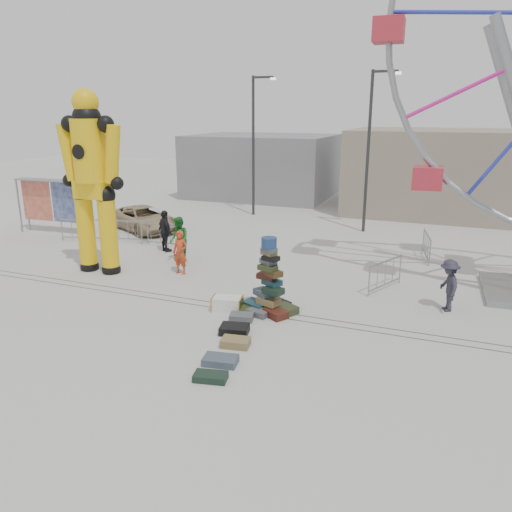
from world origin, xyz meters
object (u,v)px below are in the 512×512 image
at_px(lamp_post_right, 370,144).
at_px(barricade_dummy_a, 82,230).
at_px(barricade_dummy_b, 128,231).
at_px(pedestrian_black, 165,231).
at_px(pedestrian_grey, 448,285).
at_px(banner_scaffold, 51,193).
at_px(barricade_wheel_back, 426,247).
at_px(pedestrian_red, 180,253).
at_px(crash_test_dummy, 92,176).
at_px(steamer_trunk, 227,304).
at_px(suitcase_tower, 269,291).
at_px(barricade_dummy_c, 160,235).
at_px(parked_suv, 143,219).
at_px(pedestrian_green, 179,240).
at_px(barricade_wheel_front, 385,275).
at_px(lamp_post_left, 255,139).

distance_m(lamp_post_right, barricade_dummy_a, 14.83).
bearing_deg(barricade_dummy_b, pedestrian_black, -26.58).
bearing_deg(pedestrian_grey, banner_scaffold, -120.18).
height_order(barricade_wheel_back, pedestrian_red, pedestrian_red).
bearing_deg(lamp_post_right, barricade_dummy_a, -150.62).
xyz_separation_m(crash_test_dummy, pedestrian_red, (3.11, 0.88, -2.88)).
relative_size(banner_scaffold, pedestrian_grey, 2.32).
height_order(lamp_post_right, steamer_trunk, lamp_post_right).
distance_m(suitcase_tower, barricade_dummy_b, 10.76).
xyz_separation_m(barricade_dummy_c, parked_suv, (-2.55, 2.48, 0.08)).
bearing_deg(barricade_wheel_back, pedestrian_green, -76.73).
bearing_deg(barricade_wheel_back, barricade_wheel_front, -24.69).
distance_m(suitcase_tower, pedestrian_grey, 5.61).
height_order(crash_test_dummy, pedestrian_green, crash_test_dummy).
bearing_deg(crash_test_dummy, pedestrian_green, 43.97).
bearing_deg(barricade_dummy_a, barricade_wheel_front, -21.89).
distance_m(lamp_post_left, pedestrian_grey, 16.75).
xyz_separation_m(barricade_dummy_c, barricade_wheel_front, (10.51, -2.20, 0.00)).
bearing_deg(barricade_wheel_back, pedestrian_red, -68.17).
xyz_separation_m(barricade_dummy_c, pedestrian_green, (2.11, -1.91, 0.41)).
bearing_deg(crash_test_dummy, lamp_post_left, 83.00).
relative_size(barricade_dummy_c, pedestrian_black, 1.07).
bearing_deg(barricade_dummy_a, steamer_trunk, -43.43).
height_order(barricade_wheel_front, parked_suv, parked_suv).
xyz_separation_m(lamp_post_right, pedestrian_green, (-6.28, -8.38, -3.52)).
relative_size(pedestrian_red, pedestrian_grey, 1.02).
relative_size(crash_test_dummy, pedestrian_red, 4.15).
bearing_deg(barricade_dummy_c, suitcase_tower, -39.40).
height_order(pedestrian_green, parked_suv, pedestrian_green).
relative_size(banner_scaffold, barricade_wheel_front, 1.93).
height_order(lamp_post_right, barricade_wheel_back, lamp_post_right).
xyz_separation_m(pedestrian_red, pedestrian_grey, (9.68, -0.19, -0.02)).
relative_size(lamp_post_right, steamer_trunk, 8.45).
distance_m(barricade_dummy_a, barricade_wheel_front, 14.67).
distance_m(barricade_dummy_b, pedestrian_green, 4.38).
distance_m(lamp_post_left, barricade_dummy_b, 9.84).
height_order(barricade_wheel_back, pedestrian_green, pedestrian_green).
distance_m(suitcase_tower, crash_test_dummy, 8.31).
bearing_deg(barricade_wheel_front, barricade_dummy_c, 102.70).
height_order(suitcase_tower, pedestrian_red, suitcase_tower).
xyz_separation_m(lamp_post_left, barricade_wheel_front, (9.12, -10.67, -3.93)).
xyz_separation_m(lamp_post_left, barricade_dummy_b, (-3.19, -8.44, -3.93)).
bearing_deg(pedestrian_green, steamer_trunk, -1.96).
height_order(barricade_dummy_a, barricade_wheel_back, same).
bearing_deg(barricade_dummy_c, barricade_dummy_b, 176.66).
distance_m(lamp_post_left, steamer_trunk, 15.78).
height_order(barricade_dummy_c, pedestrian_grey, pedestrian_grey).
bearing_deg(steamer_trunk, barricade_wheel_front, 29.78).
xyz_separation_m(lamp_post_right, banner_scaffold, (-14.84, -6.25, -2.39)).
bearing_deg(pedestrian_green, barricade_wheel_front, 41.31).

